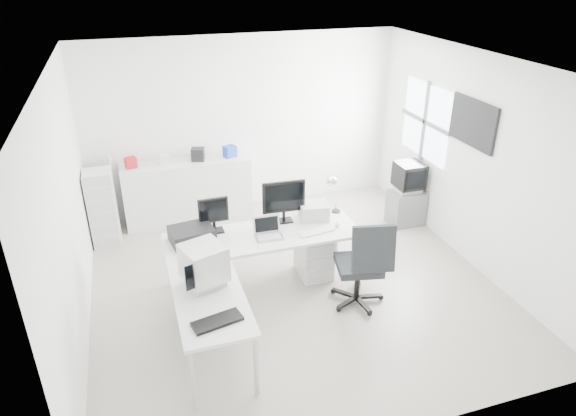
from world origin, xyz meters
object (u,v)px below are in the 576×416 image
object	(u,v)px
main_desk	(263,260)
laser_printer	(314,211)
inkjet_printer	(192,235)
sideboard	(188,191)
drawer_pedestal	(314,254)
tv_cabinet	(406,207)
side_desk	(212,328)
filing_cabinet	(103,208)
lcd_monitor_large	(284,201)
crt_tv	(409,178)
office_chair	(359,261)
crt_monitor	(204,265)
lcd_monitor_small	(214,215)
laptop	(269,229)

from	to	relation	value
main_desk	laser_printer	world-z (taller)	laser_printer
inkjet_printer	sideboard	world-z (taller)	sideboard
drawer_pedestal	tv_cabinet	bearing A→B (deg)	26.17
main_desk	side_desk	xyz separation A→B (m)	(-0.85, -1.10, 0.00)
filing_cabinet	lcd_monitor_large	bearing A→B (deg)	-34.34
lcd_monitor_large	sideboard	world-z (taller)	lcd_monitor_large
crt_tv	sideboard	xyz separation A→B (m)	(-3.23, 1.18, -0.28)
inkjet_printer	crt_tv	xyz separation A→B (m)	(3.44, 0.88, -0.06)
inkjet_printer	lcd_monitor_large	distance (m)	1.23
inkjet_printer	lcd_monitor_large	bearing A→B (deg)	-1.47
office_chair	tv_cabinet	bearing A→B (deg)	58.22
inkjet_printer	crt_monitor	bearing A→B (deg)	-98.60
side_desk	tv_cabinet	xyz separation A→B (m)	(3.44, 2.08, -0.10)
office_chair	side_desk	bearing A→B (deg)	-155.10
sideboard	tv_cabinet	bearing A→B (deg)	-20.15
lcd_monitor_small	sideboard	size ratio (longest dim) A/B	0.24
side_desk	office_chair	xyz separation A→B (m)	(1.84, 0.42, 0.21)
lcd_monitor_small	tv_cabinet	distance (m)	3.30
main_desk	tv_cabinet	bearing A→B (deg)	20.70
laptop	office_chair	bearing A→B (deg)	-29.97
crt_monitor	lcd_monitor_small	bearing A→B (deg)	56.51
drawer_pedestal	lcd_monitor_small	bearing A→B (deg)	170.91
inkjet_printer	sideboard	xyz separation A→B (m)	(0.21, 2.06, -0.35)
laser_printer	office_chair	bearing A→B (deg)	-66.23
office_chair	tv_cabinet	size ratio (longest dim) A/B	2.11
drawer_pedestal	filing_cabinet	xyz separation A→B (m)	(-2.61, 1.75, 0.26)
lcd_monitor_large	lcd_monitor_small	bearing A→B (deg)	-176.66
laptop	laser_printer	bearing A→B (deg)	26.24
tv_cabinet	filing_cabinet	size ratio (longest dim) A/B	0.50
crt_tv	drawer_pedestal	bearing A→B (deg)	-153.83
inkjet_printer	drawer_pedestal	bearing A→B (deg)	-10.45
laser_printer	tv_cabinet	size ratio (longest dim) A/B	0.66
drawer_pedestal	inkjet_printer	bearing A→B (deg)	178.15
filing_cabinet	laptop	bearing A→B (deg)	-44.00
sideboard	main_desk	bearing A→B (deg)	-73.52
side_desk	drawer_pedestal	size ratio (longest dim) A/B	2.33
laser_printer	tv_cabinet	bearing A→B (deg)	31.10
laser_printer	sideboard	xyz separation A→B (m)	(-1.39, 1.94, -0.36)
crt_tv	filing_cabinet	size ratio (longest dim) A/B	0.45
laser_printer	crt_monitor	xyz separation A→B (m)	(-1.60, -1.07, 0.14)
laser_printer	office_chair	size ratio (longest dim) A/B	0.31
side_desk	sideboard	size ratio (longest dim) A/B	0.71
drawer_pedestal	lcd_monitor_large	size ratio (longest dim) A/B	1.05
crt_monitor	inkjet_printer	bearing A→B (deg)	71.76
lcd_monitor_large	laptop	distance (m)	0.49
laser_printer	lcd_monitor_large	bearing A→B (deg)	-175.59
laptop	tv_cabinet	xyz separation A→B (m)	(2.54, 1.08, -0.59)
tv_cabinet	main_desk	bearing A→B (deg)	-159.30
office_chair	crt_tv	size ratio (longest dim) A/B	2.33
crt_monitor	laser_printer	bearing A→B (deg)	15.54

